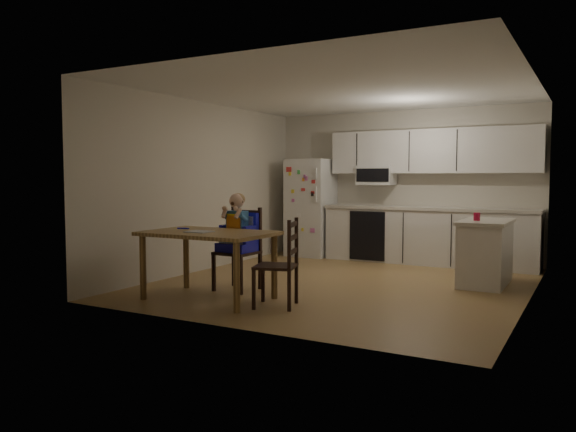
# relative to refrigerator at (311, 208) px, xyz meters

# --- Properties ---
(room) EXTENTS (4.52, 5.01, 2.51)m
(room) POSITION_rel_refrigerator_xyz_m (1.55, -1.67, 0.40)
(room) COLOR #9C754A
(room) RESTS_ON ground
(refrigerator) EXTENTS (0.72, 0.70, 1.70)m
(refrigerator) POSITION_rel_refrigerator_xyz_m (0.00, 0.00, 0.00)
(refrigerator) COLOR silver
(refrigerator) RESTS_ON ground
(kitchen_run) EXTENTS (3.37, 0.62, 2.15)m
(kitchen_run) POSITION_rel_refrigerator_xyz_m (2.05, 0.09, 0.03)
(kitchen_run) COLOR silver
(kitchen_run) RESTS_ON ground
(kitchen_island) EXTENTS (0.59, 1.13, 0.83)m
(kitchen_island) POSITION_rel_refrigerator_xyz_m (3.19, -1.31, -0.43)
(kitchen_island) COLOR silver
(kitchen_island) RESTS_ON ground
(red_cup) EXTENTS (0.08, 0.08, 0.10)m
(red_cup) POSITION_rel_refrigerator_xyz_m (3.09, -1.45, 0.04)
(red_cup) COLOR #B7102F
(red_cup) RESTS_ON kitchen_island
(dining_table) EXTENTS (1.44, 0.93, 0.77)m
(dining_table) POSITION_rel_refrigerator_xyz_m (0.59, -3.76, -0.18)
(dining_table) COLOR brown
(dining_table) RESTS_ON ground
(napkin) EXTENTS (0.27, 0.23, 0.01)m
(napkin) POSITION_rel_refrigerator_xyz_m (0.53, -3.86, -0.07)
(napkin) COLOR #A0A1A5
(napkin) RESTS_ON dining_table
(toddler_spoon) EXTENTS (0.12, 0.06, 0.02)m
(toddler_spoon) POSITION_rel_refrigerator_xyz_m (0.12, -3.65, -0.07)
(toddler_spoon) COLOR #1918D3
(toddler_spoon) RESTS_ON dining_table
(chair_booster) EXTENTS (0.47, 0.47, 1.20)m
(chair_booster) POSITION_rel_refrigerator_xyz_m (0.59, -3.14, -0.13)
(chair_booster) COLOR black
(chair_booster) RESTS_ON ground
(chair_side) EXTENTS (0.52, 0.52, 0.95)m
(chair_side) POSITION_rel_refrigerator_xyz_m (1.53, -3.68, -0.31)
(chair_side) COLOR black
(chair_side) RESTS_ON ground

